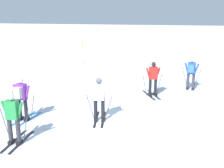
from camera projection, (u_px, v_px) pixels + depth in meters
ground_plane at (121, 127)px, 10.03m from camera, size 120.00×120.00×0.00m
far_snow_ridge at (149, 40)px, 30.34m from camera, size 80.00×9.14×1.41m
skier_red at (153, 78)px, 13.31m from camera, size 0.98×1.61×1.71m
skier_blue at (191, 72)px, 14.31m from camera, size 0.99×1.64×1.71m
skier_green at (13, 117)px, 8.57m from camera, size 1.00×1.60×1.71m
skier_white at (99, 98)px, 10.34m from camera, size 1.00×1.63×1.71m
skier_purple at (21, 97)px, 10.34m from camera, size 1.00×1.64×1.71m
trail_marker_pole at (83, 51)px, 21.27m from camera, size 0.06×0.06×1.93m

